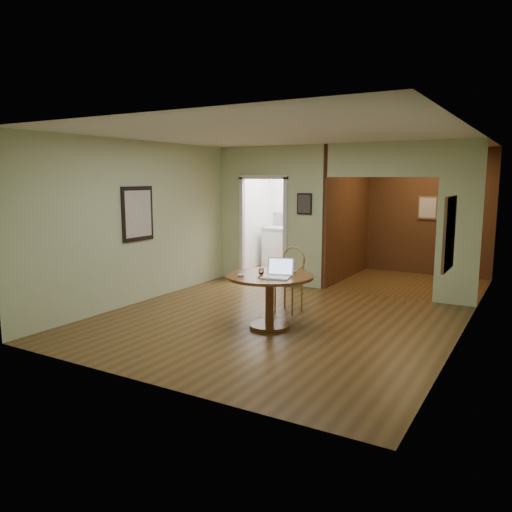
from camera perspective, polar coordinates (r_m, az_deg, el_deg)
The scene contains 11 objects.
floor at distance 7.31m, azimuth 1.45°, elevation -7.69°, with size 5.00×5.00×0.00m, color #482F14.
room_shell at distance 10.03m, azimuth 7.70°, elevation 4.28°, with size 5.20×7.50×5.00m.
dining_table at distance 6.96m, azimuth 1.57°, elevation -3.75°, with size 1.21×1.21×0.76m.
chair at distance 7.85m, azimuth 3.99°, elevation -2.28°, with size 0.45×0.45×1.02m.
open_laptop at distance 6.74m, azimuth 2.52°, elevation -1.89°, with size 0.42×0.40×0.26m.
closed_laptop at distance 7.13m, azimuth 3.11°, elevation -1.73°, with size 0.36×0.23×0.03m, color #BCBCC1.
mouse at distance 6.79m, azimuth -1.76°, elevation -2.20°, with size 0.10×0.06×0.04m, color silver.
wine_glass at distance 6.94m, azimuth 0.60°, elevation -1.74°, with size 0.08×0.08×0.09m, color white, non-canonical shape.
pen at distance 6.68m, azimuth 0.68°, elevation -2.54°, with size 0.01×0.01×0.15m, color navy.
kitchen_cabinet at distance 11.48m, azimuth 5.67°, elevation 0.81°, with size 2.06×0.60×0.94m.
grocery_bag at distance 11.31m, azimuth 6.82°, elevation 3.81°, with size 0.30×0.25×0.30m, color #C5B890.
Camera 1 is at (3.37, -6.14, 2.10)m, focal length 35.00 mm.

